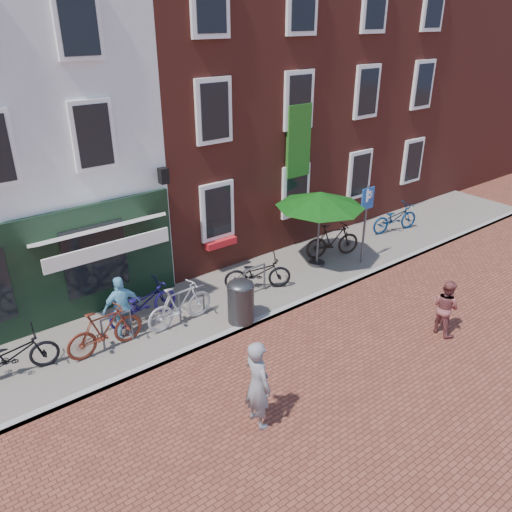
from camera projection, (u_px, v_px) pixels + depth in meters
ground at (267, 321)px, 13.02m from camera, size 80.00×80.00×0.00m
sidewalk at (262, 285)px, 14.62m from camera, size 24.00×3.00×0.10m
building_brick_mid at (184, 84)px, 16.96m from camera, size 6.00×8.00×10.00m
building_brick_right at (315, 72)px, 20.26m from camera, size 6.00×8.00×10.00m
filler_right at (414, 75)px, 24.06m from camera, size 7.00×8.00×9.00m
litter_bin at (241, 299)px, 12.57m from camera, size 0.67×0.67×1.22m
parking_sign at (366, 212)px, 15.12m from camera, size 0.50×0.08×2.49m
parasol at (321, 196)px, 14.76m from camera, size 2.65×2.65×2.45m
woman at (258, 384)px, 9.39m from camera, size 0.48×0.70×1.85m
boy at (445, 307)px, 12.24m from camera, size 0.61×0.75×1.43m
cafe_person at (122, 307)px, 11.91m from camera, size 0.95×0.44×1.58m
bicycle_0 at (12, 355)px, 10.72m from camera, size 1.94×0.88×0.99m
bicycle_1 at (105, 330)px, 11.49m from camera, size 1.84×0.58×1.09m
bicycle_2 at (143, 303)px, 12.66m from camera, size 1.92×0.79×0.99m
bicycle_3 at (180, 305)px, 12.48m from camera, size 1.84×0.60×1.09m
bicycle_4 at (258, 273)px, 14.13m from camera, size 1.96×1.47×0.99m
bicycle_5 at (333, 240)px, 16.02m from camera, size 1.89×1.06×1.09m
bicycle_6 at (395, 218)px, 17.91m from camera, size 1.97×1.00×0.99m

